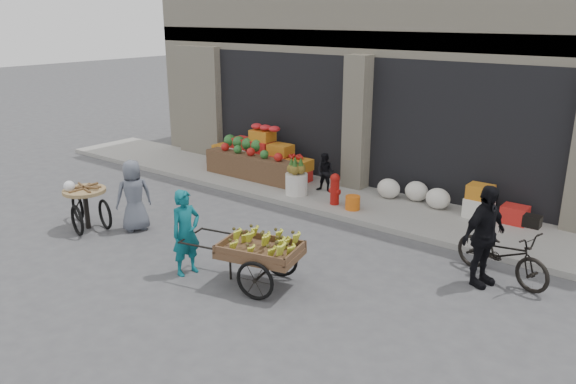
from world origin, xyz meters
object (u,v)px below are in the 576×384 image
Objects in this scene: pineapple_bin at (297,184)px; banana_cart at (257,248)px; cyclist at (484,236)px; fire_hydrant at (335,188)px; vendor_woman at (186,232)px; bicycle at (502,253)px; tricycle_cart at (85,202)px; seated_person at (325,173)px; vendor_grey at (134,196)px; orange_bucket at (353,203)px.

banana_cart is (2.16, -3.89, 0.28)m from pineapple_bin.
cyclist is (4.95, -1.66, 0.46)m from pineapple_bin.
fire_hydrant is 0.49× the size of vendor_woman.
cyclist reaches higher than bicycle.
cyclist is at bearing 32.37° from tricycle_cart.
seated_person is at bearing 74.39° from tricycle_cart.
vendor_grey reaches higher than fire_hydrant.
orange_bucket is at bearing 82.36° from cyclist.
pineapple_bin is 0.30× the size of bicycle.
seated_person is at bearing 149.74° from orange_bucket.
bicycle reaches higher than banana_cart.
vendor_woman reaches higher than fire_hydrant.
tricycle_cart is 0.85× the size of bicycle.
pineapple_bin is 5.30m from bicycle.
cyclist is at bearing -47.91° from vendor_woman.
seated_person is (0.40, 0.60, 0.21)m from pineapple_bin.
banana_cart reaches higher than orange_bucket.
vendor_woman is at bearing -77.70° from pineapple_bin.
bicycle is (4.22, 3.01, -0.28)m from vendor_woman.
vendor_woman is 3.16m from tricycle_cart.
pineapple_bin is 0.36× the size of vendor_grey.
seated_person is 5.09m from cyclist.
banana_cart is (0.56, -3.79, 0.38)m from orange_bucket.
seated_person is (-0.70, 0.65, 0.08)m from fire_hydrant.
banana_cart is at bearing -74.59° from fire_hydrant.
cyclist is (3.85, -1.61, 0.33)m from fire_hydrant.
fire_hydrant is at bearing -2.60° from pineapple_bin.
cyclist is at bearing 132.14° from vendor_grey.
seated_person is 4.82m from banana_cart.
seated_person is at bearing 15.31° from vendor_woman.
vendor_woman is 1.01× the size of vendor_grey.
vendor_grey is at bearing -130.76° from orange_bucket.
bicycle is (4.05, -1.21, -0.05)m from fire_hydrant.
tricycle_cart is (-3.32, -4.05, 0.06)m from fire_hydrant.
orange_bucket is 0.14× the size of banana_cart.
vendor_grey is (-1.78, -4.15, 0.14)m from seated_person.
fire_hydrant is at bearing -52.88° from seated_person.
tricycle_cart is at bearing 126.13° from cyclist.
cyclist is at bearing 170.74° from bicycle.
vendor_woman is 0.88× the size of cyclist.
seated_person is 5.10m from bicycle.
bicycle is at bearing 28.08° from banana_cart.
cyclist is (4.55, -2.26, 0.25)m from seated_person.
bicycle reaches higher than orange_bucket.
vendor_grey reaches higher than banana_cart.
pineapple_bin is at bearing 176.42° from orange_bucket.
pineapple_bin is 0.56× the size of seated_person.
vendor_grey reaches higher than pineapple_bin.
seated_person reaches higher than banana_cart.
banana_cart is 1.57× the size of vendor_grey.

